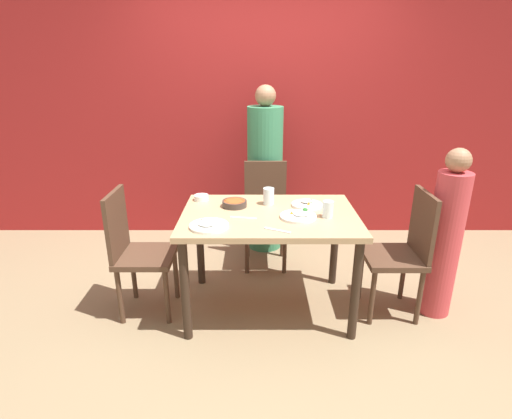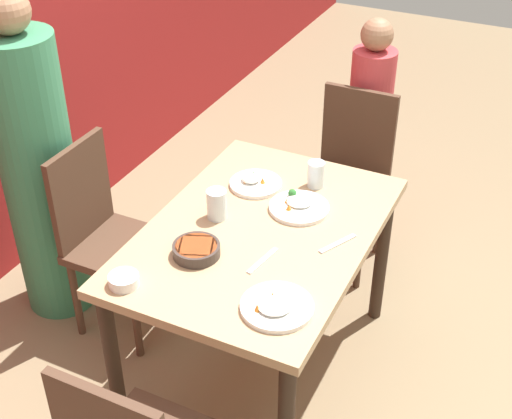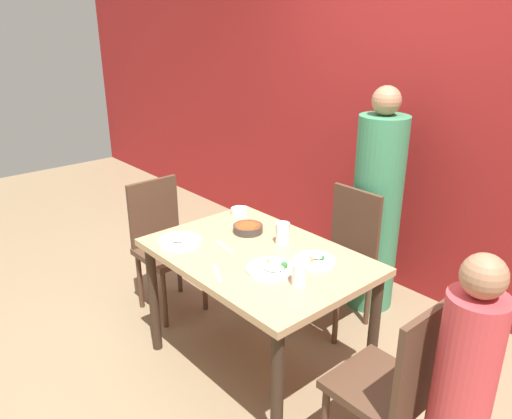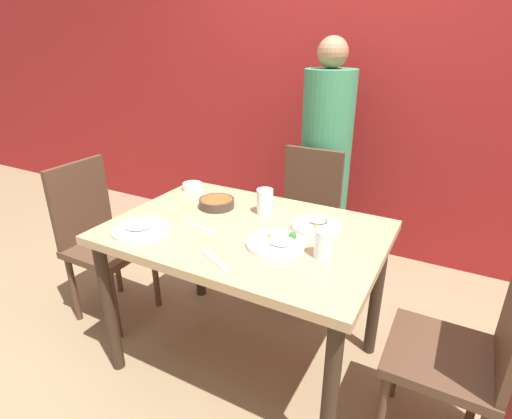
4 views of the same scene
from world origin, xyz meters
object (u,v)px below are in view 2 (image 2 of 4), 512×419
plate_rice_adult (276,306)px  person_adult (40,175)px  person_child (367,138)px  chair_adult_spot (107,234)px  glass_water_tall (216,205)px  bowl_curry (196,250)px  chair_child_spot (348,175)px

plate_rice_adult → person_adult: bearing=73.9°
person_adult → plate_rice_adult: size_ratio=6.22×
person_adult → person_child: 1.70m
chair_adult_spot → glass_water_tall: bearing=-89.5°
person_child → plate_rice_adult: (-1.63, -0.20, 0.20)m
person_adult → bowl_curry: person_adult is taller
chair_adult_spot → glass_water_tall: 0.66m
glass_water_tall → chair_child_spot: bearing=-14.0°
chair_adult_spot → person_adult: bearing=90.0°
chair_adult_spot → person_child: person_child is taller
chair_child_spot → bowl_curry: (-1.20, 0.19, 0.28)m
bowl_curry → chair_adult_spot: bearing=68.6°
chair_adult_spot → bowl_curry: (-0.24, -0.62, 0.28)m
chair_child_spot → person_adult: 1.51m
chair_child_spot → glass_water_tall: chair_child_spot is taller
chair_adult_spot → glass_water_tall: (0.01, -0.57, 0.32)m
plate_rice_adult → glass_water_tall: 0.59m
bowl_curry → glass_water_tall: bearing=10.9°
chair_adult_spot → bowl_curry: 0.72m
person_child → plate_rice_adult: person_child is taller
chair_child_spot → person_child: 0.29m
person_child → glass_water_tall: bearing=169.1°
person_adult → glass_water_tall: 0.91m
bowl_curry → chair_child_spot: bearing=-9.0°
person_adult → glass_water_tall: bearing=-89.7°
plate_rice_adult → bowl_curry: bearing=69.7°
person_child → bowl_curry: bearing=172.7°
bowl_curry → plate_rice_adult: bearing=-110.3°
person_adult → plate_rice_adult: bearing=-106.1°
chair_adult_spot → bowl_curry: size_ratio=5.19×
person_child → plate_rice_adult: size_ratio=4.88×
chair_child_spot → chair_adult_spot: bearing=-130.1°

